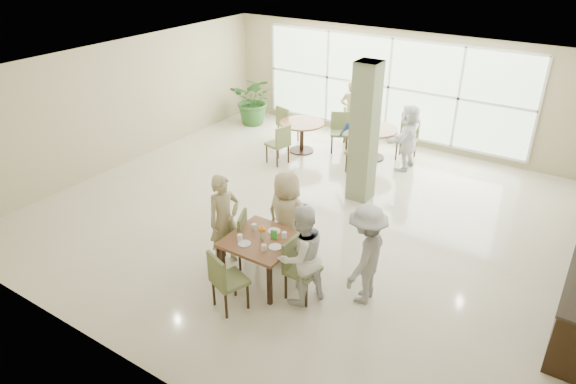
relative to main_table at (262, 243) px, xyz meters
The scene contains 19 objects.
ground 2.27m from the main_table, 99.24° to the left, with size 10.00×10.00×0.00m, color beige.
room_shell 2.41m from the main_table, 99.24° to the left, with size 10.00×10.00×10.00m.
window_bank 6.70m from the main_table, 97.32° to the left, with size 7.00×0.04×7.00m.
column 3.43m from the main_table, 89.13° to the left, with size 0.45×0.45×2.80m, color #707D57.
main_table is the anchor object (origin of this frame).
round_table_left 5.27m from the main_table, 115.22° to the left, with size 1.09×1.09×0.75m.
round_table_right 5.36m from the main_table, 96.48° to the left, with size 1.13×1.13×0.75m.
chairs_main_table 0.19m from the main_table, ahead, with size 1.95×2.11×0.95m.
chairs_table_left 5.25m from the main_table, 115.16° to the left, with size 2.00×2.00×0.95m.
chairs_table_right 5.36m from the main_table, 96.57° to the left, with size 2.02×1.91×0.95m.
tabletop_clutter 0.15m from the main_table, 32.56° to the right, with size 0.70×0.74×0.21m.
potted_plant 7.23m from the main_table, 127.48° to the left, with size 1.24×1.24×1.38m, color #2A5C24.
teen_left 0.82m from the main_table, behind, with size 0.57×0.37×1.57m, color tan.
teen_far 0.72m from the main_table, 91.67° to the left, with size 0.77×0.42×1.58m, color tan.
teen_right 0.78m from the main_table, ahead, with size 0.77×0.60×1.58m, color white.
teen_standing 1.59m from the main_table, 15.99° to the left, with size 1.01×0.58×1.57m, color gray.
adult_a 4.45m from the main_table, 97.57° to the left, with size 0.91×0.52×1.55m, color #3A6AB0.
adult_b 5.23m from the main_table, 86.88° to the left, with size 1.41×0.61×1.52m, color white.
adult_standing 6.17m from the main_table, 104.29° to the left, with size 0.59×0.39×1.61m, color tan.
Camera 1 is at (4.29, -7.44, 4.98)m, focal length 32.00 mm.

